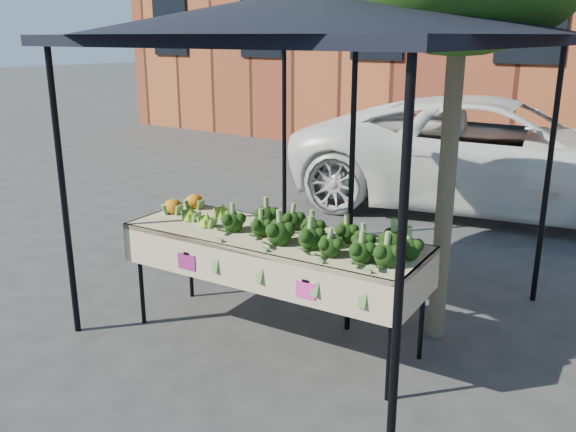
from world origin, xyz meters
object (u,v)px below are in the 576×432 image
(vehicle, at_px, (512,1))
(street_tree, at_px, (453,95))
(canopy, at_px, (320,163))
(table, at_px, (273,288))

(vehicle, height_order, street_tree, vehicle)
(canopy, relative_size, vehicle, 0.56)
(table, relative_size, canopy, 0.78)
(table, height_order, canopy, canopy)
(table, relative_size, vehicle, 0.44)
(street_tree, bearing_deg, table, -139.99)
(canopy, distance_m, vehicle, 4.60)
(table, bearing_deg, canopy, 86.69)
(vehicle, relative_size, street_tree, 1.44)
(vehicle, distance_m, street_tree, 4.29)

